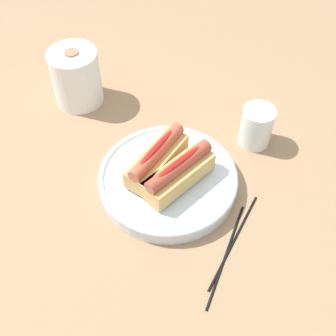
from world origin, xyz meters
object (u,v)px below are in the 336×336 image
Objects in this scene: hotdog_front at (179,173)px; chopstick_far at (226,254)px; water_glass at (256,128)px; serving_bowl at (168,180)px; paper_towel_roll at (76,77)px; hotdog_back at (157,158)px; chopstick_near at (234,240)px.

hotdog_front is 0.71× the size of chopstick_far.
water_glass is (0.22, 0.01, -0.02)m from hotdog_front.
paper_towel_roll is at bearing 92.02° from serving_bowl.
water_glass reaches higher than chopstick_far.
paper_towel_roll reaches higher than water_glass.
paper_towel_roll is (-0.01, 0.30, 0.00)m from hotdog_back.
hotdog_front reaches higher than serving_bowl.
paper_towel_roll is at bearing 92.88° from hotdog_front.
paper_towel_roll is 0.61× the size of chopstick_near.
serving_bowl is 0.05m from hotdog_back.
chopstick_far is (-0.03, -0.01, 0.00)m from chopstick_near.
hotdog_front reaches higher than chopstick_far.
chopstick_near is (0.02, -0.17, -0.02)m from serving_bowl.
chopstick_near is at bearing -83.43° from serving_bowl.
serving_bowl is 1.25× the size of chopstick_near.
water_glass reaches higher than chopstick_near.
serving_bowl is 0.18m from chopstick_near.
paper_towel_roll is 0.61× the size of chopstick_far.
chopstick_near is (0.03, -0.20, -0.06)m from hotdog_back.
chopstick_far is (-0.00, -0.21, -0.06)m from hotdog_back.
water_glass is 0.41× the size of chopstick_near.
serving_bowl reaches higher than chopstick_far.
chopstick_near is (0.03, -0.51, -0.06)m from paper_towel_roll.
chopstick_far is at bearing -95.88° from hotdog_front.
hotdog_front is at bearing -76.63° from serving_bowl.
hotdog_back is 0.72× the size of chopstick_far.
hotdog_back is 0.23m from water_glass.
water_glass reaches higher than serving_bowl.
hotdog_front is 0.98× the size of hotdog_back.
water_glass is at bearing -10.25° from hotdog_back.
hotdog_front reaches higher than water_glass.
hotdog_back is at bearing 57.69° from chopstick_far.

